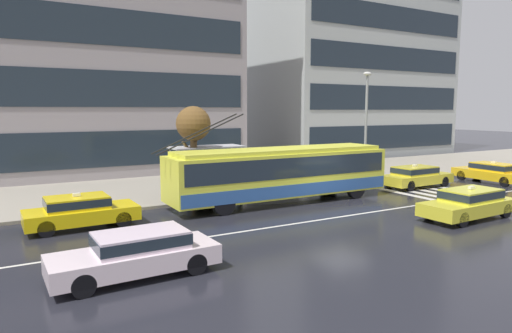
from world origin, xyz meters
name	(u,v)px	position (x,y,z in m)	size (l,w,h in m)	color
ground_plane	(341,209)	(0.00, 0.00, 0.00)	(160.00, 160.00, 0.00)	#212229
sidewalk_slab	(247,180)	(0.00, 9.34, 0.07)	(80.00, 10.00, 0.14)	gray
crosswalk_stripe_edge_near	(405,194)	(5.61, 1.17, 0.00)	(0.44, 4.40, 0.01)	beige
crosswalk_stripe_inner_a	(417,192)	(6.51, 1.17, 0.00)	(0.44, 4.40, 0.01)	beige
crosswalk_stripe_center	(427,191)	(7.41, 1.17, 0.00)	(0.44, 4.40, 0.01)	beige
crosswalk_stripe_inner_b	(438,190)	(8.31, 1.17, 0.00)	(0.44, 4.40, 0.01)	beige
crosswalk_stripe_edge_far	(448,188)	(9.21, 1.17, 0.00)	(0.44, 4.40, 0.01)	beige
lane_centre_line	(358,214)	(0.00, -1.20, 0.00)	(72.00, 0.14, 0.01)	silver
trolleybus	(281,172)	(-1.57, 2.74, 1.52)	(12.36, 2.60, 4.48)	yellow
taxi_cross_traffic	(492,172)	(13.50, 1.26, 0.70)	(1.89, 4.60, 1.39)	yellow
taxi_ahead_of_bus	(416,176)	(7.89, 2.46, 0.70)	(4.62, 1.91, 1.39)	yellow
taxi_oncoming_near	(469,202)	(3.61, -4.10, 0.70)	(4.66, 1.90, 1.39)	yellow
taxi_queued_behind_bus	(80,210)	(-11.18, 2.53, 0.70)	(4.30, 1.95, 1.39)	yellow
private_car_oncoming	(137,252)	(-10.57, -3.81, 0.70)	(4.64, 1.87, 1.26)	silver
bus_shelter	(205,157)	(-3.99, 6.76, 2.04)	(4.03, 1.71, 2.53)	gray
pedestrian_at_shelter	(188,166)	(-5.30, 6.05, 1.70)	(1.04, 1.04, 1.99)	#19264D
pedestrian_approaching_curb	(241,172)	(-2.04, 6.28, 1.12)	(0.48, 0.48, 1.66)	black
street_lamp	(366,118)	(6.03, 4.90, 4.16)	(0.60, 0.32, 6.82)	gray
street_tree_bare	(193,127)	(-4.93, 6.09, 3.77)	(1.82, 1.87, 4.70)	#503C25
office_tower_corner_left	(100,39)	(-6.98, 19.44, 9.90)	(19.08, 11.68, 19.79)	#989093
office_tower_corner_right	(341,47)	(18.76, 22.58, 11.42)	(20.23, 14.79, 22.81)	#AFB4B1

